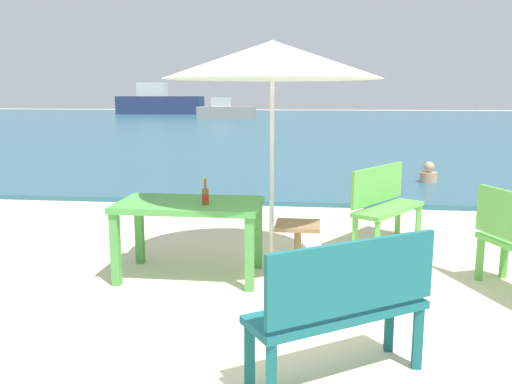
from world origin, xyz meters
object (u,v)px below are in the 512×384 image
object	(u,v)px
picnic_table_green	(190,213)
bench_teal_center	(345,302)
bench_green_right	(384,201)
boat_fishing_trawler	(225,111)
patio_umbrella	(272,60)
side_table_wood	(298,242)
swimmer_person	(429,174)
beer_bottle_amber	(205,195)
boat_barge	(159,103)

from	to	relation	value
picnic_table_green	bench_teal_center	size ratio (longest dim) A/B	1.17
bench_green_right	boat_fishing_trawler	bearing A→B (deg)	103.54
bench_teal_center	patio_umbrella	bearing A→B (deg)	107.41
side_table_wood	swimmer_person	bearing A→B (deg)	67.38
picnic_table_green	beer_bottle_amber	world-z (taller)	beer_bottle_amber
patio_umbrella	boat_barge	distance (m)	43.16
patio_umbrella	boat_fishing_trawler	xyz separation A→B (m)	(-6.30, 32.54, -1.50)
picnic_table_green	side_table_wood	bearing A→B (deg)	7.17
beer_bottle_amber	boat_fishing_trawler	distance (m)	33.34
beer_bottle_amber	bench_teal_center	xyz separation A→B (m)	(1.25, -1.74, -0.31)
patio_umbrella	boat_barge	size ratio (longest dim) A/B	0.31
patio_umbrella	side_table_wood	size ratio (longest dim) A/B	4.26
swimmer_person	boat_barge	world-z (taller)	boat_barge
beer_bottle_amber	boat_barge	world-z (taller)	boat_barge
beer_bottle_amber	patio_umbrella	distance (m)	1.43
bench_teal_center	boat_fishing_trawler	distance (m)	35.28
beer_bottle_amber	side_table_wood	world-z (taller)	beer_bottle_amber
boat_barge	boat_fishing_trawler	xyz separation A→B (m)	(7.42, -8.36, -0.44)
swimmer_person	boat_barge	distance (m)	38.94
picnic_table_green	bench_teal_center	distance (m)	2.35
picnic_table_green	side_table_wood	xyz separation A→B (m)	(1.06, 0.13, -0.30)
beer_bottle_amber	boat_barge	distance (m)	43.25
beer_bottle_amber	bench_teal_center	size ratio (longest dim) A/B	0.22
boat_fishing_trawler	beer_bottle_amber	bearing A→B (deg)	-80.16
side_table_wood	bench_teal_center	size ratio (longest dim) A/B	0.45
bench_green_right	swimmer_person	distance (m)	4.59
beer_bottle_amber	boat_fishing_trawler	world-z (taller)	boat_fishing_trawler
bench_teal_center	boat_fishing_trawler	world-z (taller)	boat_fishing_trawler
bench_teal_center	boat_fishing_trawler	xyz separation A→B (m)	(-6.94, 34.59, 0.07)
bench_green_right	patio_umbrella	bearing A→B (deg)	-135.91
boat_fishing_trawler	bench_teal_center	bearing A→B (deg)	-78.65
bench_teal_center	bench_green_right	xyz separation A→B (m)	(0.60, 3.25, 0.00)
picnic_table_green	side_table_wood	distance (m)	1.11
picnic_table_green	boat_fishing_trawler	size ratio (longest dim) A/B	0.34
swimmer_person	beer_bottle_amber	bearing A→B (deg)	-118.68
side_table_wood	bench_green_right	world-z (taller)	bench_green_right
patio_umbrella	boat_barge	xyz separation A→B (m)	(-13.73, 40.91, -1.06)
swimmer_person	bench_green_right	bearing A→B (deg)	-107.38
side_table_wood	bench_teal_center	distance (m)	2.04
boat_fishing_trawler	patio_umbrella	bearing A→B (deg)	-79.04
picnic_table_green	swimmer_person	world-z (taller)	picnic_table_green
patio_umbrella	swimmer_person	bearing A→B (deg)	64.90
boat_barge	patio_umbrella	bearing A→B (deg)	-71.45
side_table_wood	swimmer_person	size ratio (longest dim) A/B	1.32
bench_teal_center	swimmer_person	distance (m)	7.88
patio_umbrella	boat_fishing_trawler	size ratio (longest dim) A/B	0.56
picnic_table_green	bench_green_right	bearing A→B (deg)	34.36
swimmer_person	boat_fishing_trawler	xyz separation A→B (m)	(-8.92, 26.97, 0.38)
side_table_wood	boat_barge	distance (m)	43.29
boat_barge	bench_teal_center	bearing A→B (deg)	-71.51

